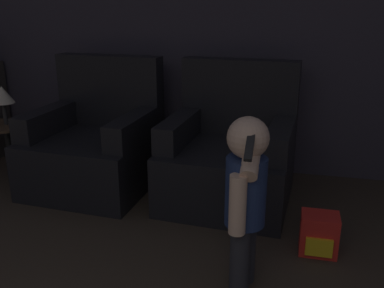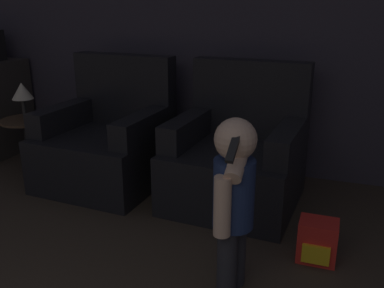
{
  "view_description": "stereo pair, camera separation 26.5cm",
  "coord_description": "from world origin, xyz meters",
  "px_view_note": "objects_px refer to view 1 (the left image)",
  "views": [
    {
      "loc": [
        0.59,
        0.8,
        1.46
      ],
      "look_at": [
        -0.0,
        3.27,
        0.61
      ],
      "focal_mm": 40.0,
      "sensor_mm": 36.0,
      "label": 1
    },
    {
      "loc": [
        0.84,
        0.88,
        1.46
      ],
      "look_at": [
        -0.0,
        3.27,
        0.61
      ],
      "focal_mm": 40.0,
      "sensor_mm": 36.0,
      "label": 2
    }
  ],
  "objects_px": {
    "armchair_right": "(230,156)",
    "person_toddler": "(246,192)",
    "toy_backpack": "(319,234)",
    "lamp": "(2,96)",
    "armchair_left": "(96,145)"
  },
  "relations": [
    {
      "from": "armchair_left",
      "to": "person_toddler",
      "type": "relative_size",
      "value": 1.1
    },
    {
      "from": "toy_backpack",
      "to": "person_toddler",
      "type": "bearing_deg",
      "value": -133.22
    },
    {
      "from": "armchair_left",
      "to": "toy_backpack",
      "type": "distance_m",
      "value": 1.88
    },
    {
      "from": "armchair_left",
      "to": "person_toddler",
      "type": "distance_m",
      "value": 1.74
    },
    {
      "from": "toy_backpack",
      "to": "lamp",
      "type": "xyz_separation_m",
      "value": [
        -2.52,
        0.58,
        0.61
      ]
    },
    {
      "from": "toy_backpack",
      "to": "lamp",
      "type": "bearing_deg",
      "value": 167.06
    },
    {
      "from": "armchair_right",
      "to": "person_toddler",
      "type": "distance_m",
      "value": 1.13
    },
    {
      "from": "armchair_left",
      "to": "armchair_right",
      "type": "xyz_separation_m",
      "value": [
        1.11,
        -0.0,
        0.0
      ]
    },
    {
      "from": "armchair_left",
      "to": "toy_backpack",
      "type": "height_order",
      "value": "armchair_left"
    },
    {
      "from": "person_toddler",
      "to": "lamp",
      "type": "distance_m",
      "value": 2.35
    },
    {
      "from": "armchair_right",
      "to": "toy_backpack",
      "type": "bearing_deg",
      "value": -40.97
    },
    {
      "from": "lamp",
      "to": "person_toddler",
      "type": "bearing_deg",
      "value": -25.69
    },
    {
      "from": "person_toddler",
      "to": "lamp",
      "type": "height_order",
      "value": "person_toddler"
    },
    {
      "from": "toy_backpack",
      "to": "lamp",
      "type": "distance_m",
      "value": 2.66
    },
    {
      "from": "armchair_left",
      "to": "person_toddler",
      "type": "bearing_deg",
      "value": -35.08
    }
  ]
}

